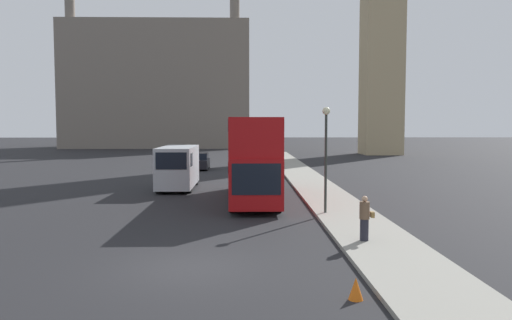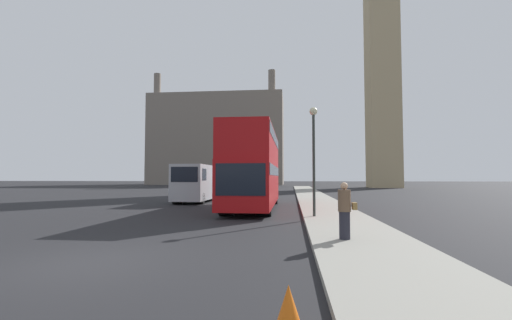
{
  "view_description": "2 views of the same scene",
  "coord_description": "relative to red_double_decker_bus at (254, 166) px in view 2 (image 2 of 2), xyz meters",
  "views": [
    {
      "loc": [
        1.75,
        -14.56,
        4.23
      ],
      "look_at": [
        2.38,
        13.84,
        2.21
      ],
      "focal_mm": 35.0,
      "sensor_mm": 36.0,
      "label": 1
    },
    {
      "loc": [
        4.46,
        -7.15,
        1.88
      ],
      "look_at": [
        1.66,
        20.26,
        3.26
      ],
      "focal_mm": 24.0,
      "sensor_mm": 36.0,
      "label": 2
    }
  ],
  "objects": [
    {
      "name": "ground_plane",
      "position": [
        -2.26,
        -13.13,
        -2.54
      ],
      "size": [
        300.0,
        300.0,
        0.0
      ],
      "primitive_type": "plane",
      "color": "black"
    },
    {
      "name": "sidewalk_strip",
      "position": [
        4.21,
        -13.13,
        -2.46
      ],
      "size": [
        2.94,
        120.0,
        0.15
      ],
      "color": "gray",
      "rests_on": "ground_plane"
    },
    {
      "name": "building_block_distant",
      "position": [
        -16.46,
        66.44,
        8.78
      ],
      "size": [
        33.43,
        14.05,
        27.54
      ],
      "color": "slate",
      "rests_on": "ground_plane"
    },
    {
      "name": "red_double_decker_bus",
      "position": [
        0.0,
        0.0,
        0.0
      ],
      "size": [
        2.56,
        10.9,
        4.57
      ],
      "color": "#A80F11",
      "rests_on": "ground_plane"
    },
    {
      "name": "white_van",
      "position": [
        -4.92,
        5.06,
        -1.05
      ],
      "size": [
        2.21,
        6.2,
        2.78
      ],
      "color": "#B2B7BC",
      "rests_on": "ground_plane"
    },
    {
      "name": "pedestrian",
      "position": [
        3.7,
        -10.43,
        -1.6
      ],
      "size": [
        0.51,
        0.35,
        1.59
      ],
      "color": "#23232D",
      "rests_on": "sidewalk_strip"
    },
    {
      "name": "street_lamp",
      "position": [
        3.23,
        -4.79,
        0.89
      ],
      "size": [
        0.36,
        0.36,
        4.89
      ],
      "color": "#2D332D",
      "rests_on": "sidewalk_strip"
    },
    {
      "name": "parked_sedan",
      "position": [
        -4.87,
        19.5,
        -1.84
      ],
      "size": [
        1.83,
        4.35,
        1.54
      ],
      "color": "black",
      "rests_on": "ground_plane"
    },
    {
      "name": "traffic_cone",
      "position": [
        2.17,
        -15.95,
        -2.26
      ],
      "size": [
        0.36,
        0.36,
        0.55
      ],
      "color": "orange",
      "rests_on": "ground_plane"
    }
  ]
}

